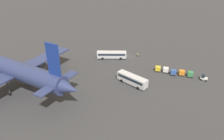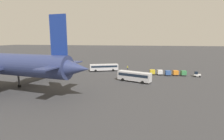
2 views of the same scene
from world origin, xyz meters
name	(u,v)px [view 1 (image 1 of 2)]	position (x,y,z in m)	size (l,w,h in m)	color
ground_plane	(129,56)	(0.00, 0.00, 0.00)	(600.00, 600.00, 0.00)	#38383A
airplane	(12,69)	(26.82, 38.76, 7.38)	(53.49, 45.82, 19.61)	navy
shuttle_bus_near	(112,54)	(6.34, 4.62, 1.84)	(12.63, 7.04, 3.05)	silver
shuttle_bus_far	(132,79)	(-8.12, 21.75, 1.99)	(11.58, 6.55, 3.33)	silver
baggage_tug	(204,78)	(-30.89, 9.62, 0.94)	(2.49, 1.78, 2.10)	white
worker_person	(138,55)	(-3.58, -1.37, 0.87)	(0.38, 0.38, 1.74)	#1E1E2D
cargo_cart_green	(190,74)	(-26.23, 9.02, 1.19)	(2.25, 1.99, 2.06)	#38383D
cargo_cart_orange	(182,73)	(-23.30, 9.06, 1.19)	(2.25, 1.99, 2.06)	#38383D
cargo_cart_blue	(173,72)	(-20.36, 9.87, 1.19)	(2.25, 1.99, 2.06)	#38383D
cargo_cart_white	(166,70)	(-17.42, 8.97, 1.19)	(2.25, 1.99, 2.06)	#38383D
cargo_cart_yellow	(158,69)	(-14.49, 9.13, 1.19)	(2.25, 1.99, 2.06)	#38383D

